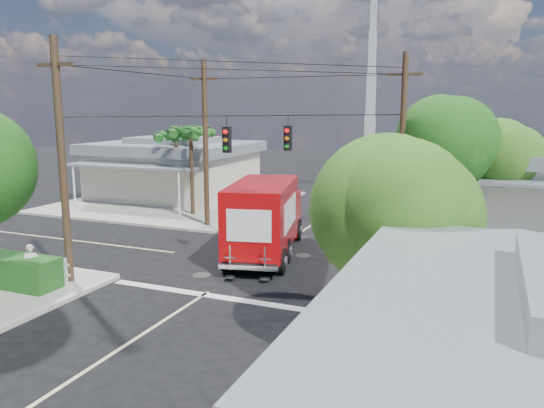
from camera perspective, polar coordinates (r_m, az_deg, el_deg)
The scene contains 17 objects.
ground at distance 22.80m, azimuth -1.94°, elevation -6.29°, with size 120.00×120.00×0.00m, color black.
sidewalk_ne at distance 31.48m, azimuth 25.32°, elevation -2.49°, with size 14.12×14.12×0.14m.
sidewalk_nw at distance 37.21m, azimuth -10.30°, elevation 0.21°, with size 14.12×14.12×0.14m.
road_markings at distance 21.52m, azimuth -3.57°, elevation -7.31°, with size 32.00×32.00×0.01m.
building_nw at distance 38.83m, azimuth -10.53°, elevation 3.83°, with size 10.80×10.20×4.30m.
radio_tower at distance 40.79m, azimuth 10.51°, elevation 8.96°, with size 0.80×0.80×17.00m.
tree_ne_front at distance 26.75m, azimuth 18.59°, elevation 6.05°, with size 4.21×4.14×6.66m.
tree_ne_back at distance 28.93m, azimuth 24.00°, elevation 4.83°, with size 3.77×3.66×5.82m.
tree_se at distance 13.03m, azimuth 13.03°, elevation -0.94°, with size 3.67×3.54×5.62m.
palm_nw_front at distance 32.02m, azimuth -8.74°, elevation 7.59°, with size 3.01×3.08×5.59m.
palm_nw_back at distance 34.37m, azimuth -10.30°, elevation 7.11°, with size 3.01×3.08×5.19m.
utility_poles at distance 24.04m, azimuth -3.87°, elevation 5.91°, with size 12.00×10.68×9.00m.
picket_fence at distance 22.85m, azimuth -26.41°, elevation -5.58°, with size 5.94×0.06×1.00m.
vending_boxes at distance 26.84m, azimuth 16.49°, elevation -2.63°, with size 1.90×0.50×1.10m.
delivery_truck at distance 23.52m, azimuth -0.73°, elevation -1.46°, with size 3.99×8.09×3.37m.
parked_car at distance 23.45m, azimuth 26.02°, elevation -4.75°, with size 2.79×6.05×1.68m, color silver.
pedestrian at distance 20.98m, azimuth -24.45°, elevation -6.09°, with size 0.57×0.38×1.57m, color beige.
Camera 1 is at (9.06, -19.87, 6.54)m, focal length 35.00 mm.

